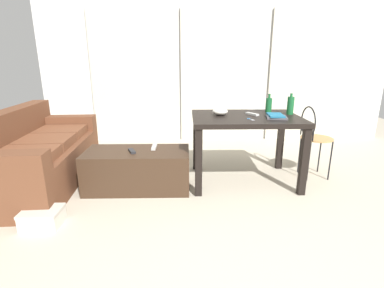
{
  "coord_description": "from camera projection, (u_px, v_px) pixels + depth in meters",
  "views": [
    {
      "loc": [
        -0.5,
        -1.49,
        1.34
      ],
      "look_at": [
        -0.43,
        1.68,
        0.42
      ],
      "focal_mm": 26.94,
      "sensor_mm": 36.0,
      "label": 1
    }
  ],
  "objects": [
    {
      "name": "tv_remote_secondary",
      "position": [
        154.0,
        147.0,
        3.13
      ],
      "size": [
        0.05,
        0.18,
        0.03
      ],
      "primitive_type": "cube",
      "rotation": [
        0.0,
        0.0,
        -0.02
      ],
      "color": "#B7B7B2",
      "rests_on": "coffee_table"
    },
    {
      "name": "coffee_table",
      "position": [
        138.0,
        169.0,
        3.09
      ],
      "size": [
        1.1,
        0.52,
        0.42
      ],
      "color": "#382619",
      "rests_on": "ground"
    },
    {
      "name": "tv_remote_primary",
      "position": [
        132.0,
        151.0,
        2.99
      ],
      "size": [
        0.1,
        0.16,
        0.02
      ],
      "primitive_type": "cube",
      "rotation": [
        0.0,
        0.0,
        0.39
      ],
      "color": "#232326",
      "rests_on": "coffee_table"
    },
    {
      "name": "tv_remote_on_table",
      "position": [
        252.0,
        114.0,
        3.19
      ],
      "size": [
        0.13,
        0.17,
        0.02
      ],
      "primitive_type": "cube",
      "rotation": [
        0.0,
        0.0,
        0.55
      ],
      "color": "#B7B7B2",
      "rests_on": "craft_table"
    },
    {
      "name": "craft_table",
      "position": [
        245.0,
        125.0,
        3.17
      ],
      "size": [
        1.16,
        0.86,
        0.75
      ],
      "color": "black",
      "rests_on": "ground"
    },
    {
      "name": "bottle_far",
      "position": [
        269.0,
        105.0,
        3.34
      ],
      "size": [
        0.07,
        0.07,
        0.21
      ],
      "color": "#195B2D",
      "rests_on": "craft_table"
    },
    {
      "name": "bottle_near",
      "position": [
        290.0,
        105.0,
        3.21
      ],
      "size": [
        0.07,
        0.07,
        0.23
      ],
      "color": "#195B2D",
      "rests_on": "craft_table"
    },
    {
      "name": "curtains",
      "position": [
        216.0,
        77.0,
        4.78
      ],
      "size": [
        4.11,
        0.03,
        2.14
      ],
      "color": "beige",
      "rests_on": "ground"
    },
    {
      "name": "scissors",
      "position": [
        250.0,
        119.0,
        2.96
      ],
      "size": [
        0.06,
        0.11,
        0.0
      ],
      "color": "#9EA0A5",
      "rests_on": "craft_table"
    },
    {
      "name": "book_stack",
      "position": [
        276.0,
        116.0,
        3.02
      ],
      "size": [
        0.24,
        0.27,
        0.04
      ],
      "color": "#4C4C51",
      "rests_on": "craft_table"
    },
    {
      "name": "couch",
      "position": [
        37.0,
        156.0,
        3.18
      ],
      "size": [
        0.91,
        1.86,
        0.83
      ],
      "color": "brown",
      "rests_on": "ground"
    },
    {
      "name": "bowl",
      "position": [
        220.0,
        111.0,
        3.18
      ],
      "size": [
        0.17,
        0.17,
        0.08
      ],
      "primitive_type": "ellipsoid",
      "color": "beige",
      "rests_on": "craft_table"
    },
    {
      "name": "wall_back",
      "position": [
        215.0,
        66.0,
        4.81
      ],
      "size": [
        5.78,
        0.1,
        2.48
      ],
      "primitive_type": "cube",
      "color": "silver",
      "rests_on": "ground"
    },
    {
      "name": "shoebox",
      "position": [
        42.0,
        217.0,
        2.41
      ],
      "size": [
        0.31,
        0.24,
        0.15
      ],
      "color": "beige",
      "rests_on": "ground"
    },
    {
      "name": "ground_plane",
      "position": [
        232.0,
        189.0,
        3.1
      ],
      "size": [
        8.37,
        8.37,
        0.0
      ],
      "primitive_type": "plane",
      "color": "#B2A893"
    },
    {
      "name": "wire_chair",
      "position": [
        312.0,
        133.0,
        3.32
      ],
      "size": [
        0.36,
        0.37,
        0.84
      ],
      "color": "#B7844C",
      "rests_on": "ground"
    }
  ]
}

